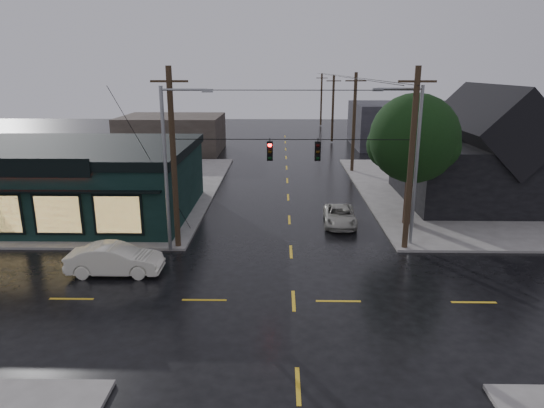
{
  "coord_description": "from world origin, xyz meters",
  "views": [
    {
      "loc": [
        -0.6,
        -19.65,
        10.02
      ],
      "look_at": [
        -1.07,
        5.6,
        2.92
      ],
      "focal_mm": 32.0,
      "sensor_mm": 36.0,
      "label": 1
    }
  ],
  "objects_px": {
    "sedan_cream": "(115,259)",
    "suv_silver": "(340,216)",
    "utility_pole_nw": "(178,248)",
    "utility_pole_ne": "(404,249)",
    "corner_tree": "(414,139)"
  },
  "relations": [
    {
      "from": "corner_tree",
      "to": "utility_pole_nw",
      "type": "distance_m",
      "value": 16.04
    },
    {
      "from": "corner_tree",
      "to": "sedan_cream",
      "type": "bearing_deg",
      "value": -153.84
    },
    {
      "from": "utility_pole_nw",
      "to": "sedan_cream",
      "type": "height_order",
      "value": "utility_pole_nw"
    },
    {
      "from": "sedan_cream",
      "to": "suv_silver",
      "type": "bearing_deg",
      "value": -56.71
    },
    {
      "from": "utility_pole_nw",
      "to": "suv_silver",
      "type": "xyz_separation_m",
      "value": [
        9.82,
        4.51,
        0.61
      ]
    },
    {
      "from": "sedan_cream",
      "to": "corner_tree",
      "type": "bearing_deg",
      "value": -64.48
    },
    {
      "from": "utility_pole_nw",
      "to": "suv_silver",
      "type": "bearing_deg",
      "value": 24.66
    },
    {
      "from": "utility_pole_nw",
      "to": "utility_pole_ne",
      "type": "bearing_deg",
      "value": 0.0
    },
    {
      "from": "sedan_cream",
      "to": "utility_pole_nw",
      "type": "bearing_deg",
      "value": -33.48
    },
    {
      "from": "suv_silver",
      "to": "utility_pole_nw",
      "type": "bearing_deg",
      "value": -152.55
    },
    {
      "from": "utility_pole_ne",
      "to": "suv_silver",
      "type": "distance_m",
      "value": 5.55
    },
    {
      "from": "sedan_cream",
      "to": "suv_silver",
      "type": "height_order",
      "value": "sedan_cream"
    },
    {
      "from": "corner_tree",
      "to": "sedan_cream",
      "type": "xyz_separation_m",
      "value": [
        -16.69,
        -8.2,
        -4.94
      ]
    },
    {
      "from": "suv_silver",
      "to": "corner_tree",
      "type": "bearing_deg",
      "value": 2.62
    },
    {
      "from": "utility_pole_ne",
      "to": "suv_silver",
      "type": "relative_size",
      "value": 2.29
    }
  ]
}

